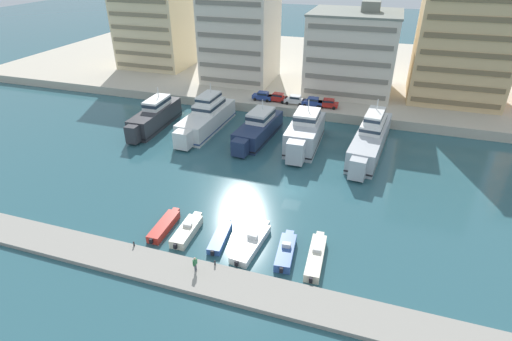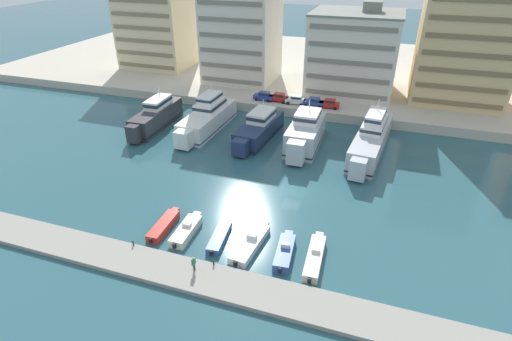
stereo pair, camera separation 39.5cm
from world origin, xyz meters
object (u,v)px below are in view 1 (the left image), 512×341
object	(u,v)px
motorboat_red_far_left	(164,226)
car_red_center	(328,103)
yacht_silver_center_left	(305,133)
car_red_left	(278,97)
motorboat_cream_center_right	(316,257)
car_blue_center_left	(313,102)
motorboat_blue_mid_left	(221,236)
yacht_white_left	(206,118)
yacht_navy_mid_left	(258,128)
yacht_charcoal_far_left	(155,116)
yacht_silver_center	(370,138)
car_blue_far_left	(263,96)
motorboat_cream_left	(187,230)
pedestrian_near_edge	(195,263)
car_white_mid_left	(295,99)
motorboat_white_center_left	(252,243)
motorboat_blue_center	(286,251)

from	to	relation	value
motorboat_red_far_left	car_red_center	distance (m)	44.82
yacht_silver_center_left	car_red_left	distance (m)	17.91
motorboat_cream_center_right	car_blue_center_left	size ratio (longest dim) A/B	1.93
motorboat_blue_mid_left	yacht_silver_center_left	bearing A→B (deg)	81.60
motorboat_cream_center_right	car_red_center	bearing A→B (deg)	97.69
yacht_white_left	yacht_navy_mid_left	bearing A→B (deg)	-4.68
yacht_charcoal_far_left	yacht_silver_center	world-z (taller)	yacht_silver_center
car_blue_far_left	motorboat_cream_left	bearing A→B (deg)	-84.63
motorboat_cream_center_right	pedestrian_near_edge	bearing A→B (deg)	-152.42
car_red_left	yacht_navy_mid_left	bearing A→B (deg)	-88.16
car_red_center	pedestrian_near_edge	size ratio (longest dim) A/B	2.36
yacht_silver_center	car_white_mid_left	xyz separation A→B (m)	(-15.99, 13.55, 0.42)
motorboat_cream_left	pedestrian_near_edge	xyz separation A→B (m)	(3.88, -5.76, 1.01)
motorboat_white_center_left	motorboat_cream_center_right	size ratio (longest dim) A/B	1.05
yacht_navy_mid_left	motorboat_blue_mid_left	distance (m)	28.55
motorboat_red_far_left	motorboat_blue_center	world-z (taller)	motorboat_blue_center
car_blue_far_left	motorboat_blue_mid_left	bearing A→B (deg)	-79.17
car_white_mid_left	car_red_center	world-z (taller)	same
motorboat_cream_center_right	car_red_left	distance (m)	46.00
motorboat_red_far_left	car_blue_far_left	xyz separation A→B (m)	(-0.95, 43.06, 2.34)
yacht_silver_center	motorboat_cream_left	distance (m)	34.98
yacht_white_left	motorboat_blue_center	bearing A→B (deg)	-52.18
yacht_charcoal_far_left	car_red_center	size ratio (longest dim) A/B	4.13
motorboat_blue_center	car_red_center	bearing A→B (deg)	93.25
yacht_silver_center	car_white_mid_left	size ratio (longest dim) A/B	5.33
yacht_navy_mid_left	pedestrian_near_edge	bearing A→B (deg)	-82.98
car_red_left	car_red_center	distance (m)	10.49
motorboat_cream_left	car_blue_center_left	world-z (taller)	car_blue_center_left
motorboat_red_far_left	car_blue_far_left	size ratio (longest dim) A/B	1.63
yacht_silver_center	yacht_charcoal_far_left	bearing A→B (deg)	-177.08
car_white_mid_left	car_red_center	distance (m)	6.78
yacht_white_left	car_red_left	size ratio (longest dim) A/B	4.60
car_white_mid_left	motorboat_white_center_left	bearing A→B (deg)	-83.17
motorboat_blue_center	car_red_center	xyz separation A→B (m)	(-2.43, 42.88, 2.29)
motorboat_blue_mid_left	car_blue_center_left	distance (m)	42.58
motorboat_blue_center	car_blue_far_left	distance (m)	46.02
yacht_silver_center_left	motorboat_white_center_left	size ratio (longest dim) A/B	1.83
yacht_navy_mid_left	motorboat_white_center_left	distance (m)	29.40
motorboat_cream_left	motorboat_red_far_left	bearing A→B (deg)	179.33
pedestrian_near_edge	yacht_white_left	bearing A→B (deg)	112.48
motorboat_blue_mid_left	car_red_center	bearing A→B (deg)	82.58
car_red_center	motorboat_blue_mid_left	bearing A→B (deg)	-97.42
yacht_white_left	car_blue_far_left	xyz separation A→B (m)	(6.62, 13.71, 0.48)
yacht_charcoal_far_left	motorboat_blue_center	bearing A→B (deg)	-40.14
motorboat_cream_left	motorboat_white_center_left	bearing A→B (deg)	2.77
motorboat_red_far_left	motorboat_white_center_left	size ratio (longest dim) A/B	0.81
yacht_silver_center_left	car_white_mid_left	size ratio (longest dim) A/B	3.70
yacht_silver_center	motorboat_cream_left	world-z (taller)	yacht_silver_center
yacht_silver_center	motorboat_blue_center	bearing A→B (deg)	-103.01
yacht_white_left	motorboat_cream_left	distance (m)	31.32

